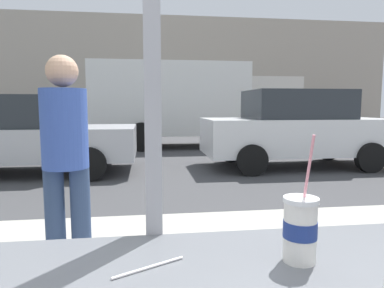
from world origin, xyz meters
The scene contains 9 objects.
ground_plane centered at (0.00, 8.00, 0.00)m, with size 60.00×60.00×0.00m, color #424244.
sidewalk_strip centered at (0.00, 1.60, 0.06)m, with size 16.00×2.80×0.13m, color #B2ADA3.
building_facade_far centered at (0.00, 18.72, 3.14)m, with size 28.00×1.20×6.27m, color #A89E8E.
soda_cup_right centered at (0.36, -0.19, 1.10)m, with size 0.09×0.09×0.32m.
loose_straw centered at (-0.02, -0.18, 1.02)m, with size 0.01×0.01×0.19m, color white.
parked_car_silver centered at (-2.46, 6.50, 0.83)m, with size 4.33×2.05×1.62m.
parked_car_white centered at (3.37, 6.50, 0.89)m, with size 4.17×1.92×1.76m.
box_truck centered at (1.52, 10.77, 1.55)m, with size 6.85×2.44×2.80m.
pedestrian centered at (-0.59, 1.54, 1.06)m, with size 0.32×0.32×1.63m.
Camera 1 is at (-0.02, -0.97, 1.41)m, focal length 32.12 mm.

